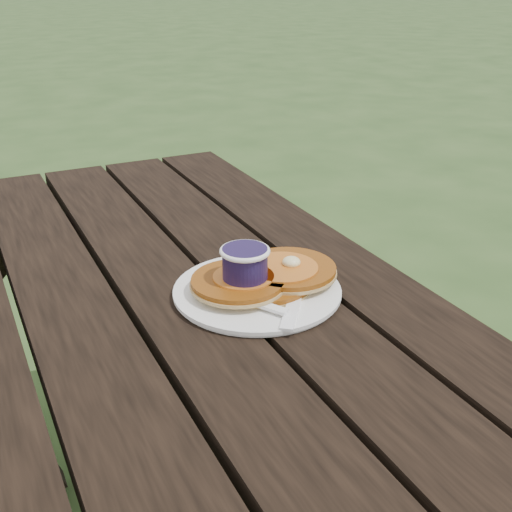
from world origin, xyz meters
name	(u,v)px	position (x,y,z in m)	size (l,w,h in m)	color
plate	(257,292)	(0.12, 0.10, 0.76)	(0.26, 0.26, 0.01)	white
pancake_stack	(266,277)	(0.14, 0.10, 0.77)	(0.24, 0.15, 0.04)	#8B470F
knife	(295,300)	(0.15, 0.04, 0.76)	(0.02, 0.18, 0.01)	white
fork	(255,302)	(0.09, 0.05, 0.77)	(0.03, 0.16, 0.01)	white
coffee_cup	(245,270)	(0.10, 0.09, 0.80)	(0.08, 0.08, 0.09)	#1C1239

